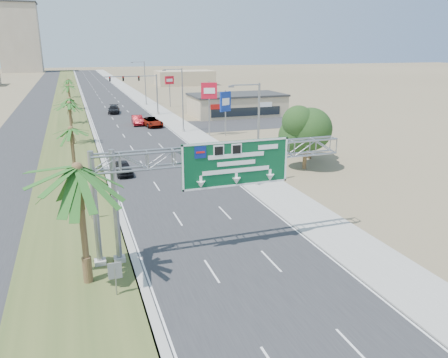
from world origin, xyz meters
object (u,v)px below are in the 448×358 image
at_px(palm_near, 77,169).
at_px(pole_sign_red_near, 209,94).
at_px(car_far, 114,110).
at_px(signal_mast, 147,91).
at_px(car_mid_lane, 137,120).
at_px(sign_gantry, 211,163).
at_px(pole_sign_blue, 225,103).
at_px(car_left_lane, 123,168).
at_px(pole_sign_red_far, 169,82).
at_px(store_building, 237,105).
at_px(car_right_lane, 152,122).

relative_size(palm_near, pole_sign_red_near, 1.01).
xyz_separation_m(car_far, pole_sign_red_near, (11.60, -29.03, 5.66)).
distance_m(palm_near, signal_mast, 65.60).
distance_m(car_mid_lane, car_far, 15.60).
relative_size(sign_gantry, pole_sign_blue, 2.42).
bearing_deg(car_left_lane, pole_sign_red_far, 69.98).
xyz_separation_m(sign_gantry, store_building, (23.06, 56.07, -4.06)).
bearing_deg(car_far, pole_sign_red_far, 32.44).
height_order(car_left_lane, pole_sign_blue, pole_sign_blue).
bearing_deg(car_right_lane, signal_mast, 75.58).
bearing_deg(palm_near, car_right_lane, 75.79).
distance_m(car_left_lane, pole_sign_red_near, 23.71).
bearing_deg(car_left_lane, signal_mast, 74.46).
height_order(sign_gantry, pole_sign_red_near, pole_sign_red_near).
height_order(sign_gantry, store_building, sign_gantry).
relative_size(car_left_lane, pole_sign_red_far, 0.59).
height_order(sign_gantry, signal_mast, signal_mast).
bearing_deg(signal_mast, pole_sign_red_near, -77.57).
relative_size(sign_gantry, car_mid_lane, 3.34).
bearing_deg(store_building, pole_sign_red_near, -122.00).
distance_m(sign_gantry, car_right_lane, 49.22).
relative_size(car_far, pole_sign_red_near, 0.66).
relative_size(palm_near, signal_mast, 0.81).
xyz_separation_m(car_left_lane, car_mid_lane, (6.09, 30.98, 0.11)).
height_order(signal_mast, pole_sign_red_far, signal_mast).
bearing_deg(pole_sign_red_far, store_building, -59.40).
bearing_deg(pole_sign_blue, car_mid_lane, 129.26).
xyz_separation_m(palm_near, car_left_lane, (4.61, 22.31, -6.21)).
relative_size(store_building, pole_sign_blue, 2.61).
bearing_deg(signal_mast, car_right_lane, -96.62).
height_order(store_building, pole_sign_red_far, pole_sign_red_far).
distance_m(signal_mast, car_far, 8.80).
xyz_separation_m(sign_gantry, car_left_lane, (-3.52, 20.39, -5.34)).
height_order(car_mid_lane, pole_sign_red_far, pole_sign_red_far).
height_order(car_mid_lane, car_right_lane, car_mid_lane).
xyz_separation_m(signal_mast, car_left_lane, (-9.76, -41.66, -4.13)).
relative_size(palm_near, store_building, 0.46).
bearing_deg(car_far, pole_sign_red_near, -60.48).
height_order(palm_near, pole_sign_red_far, palm_near).
bearing_deg(car_left_lane, sign_gantry, -82.54).
bearing_deg(sign_gantry, car_right_lane, 84.50).
xyz_separation_m(sign_gantry, car_far, (-0.00, 66.75, -5.26)).
xyz_separation_m(car_mid_lane, car_far, (-2.56, 15.38, -0.03)).
relative_size(sign_gantry, car_left_lane, 3.97).
relative_size(palm_near, car_mid_lane, 1.67).
bearing_deg(pole_sign_red_far, car_far, -155.30).
height_order(car_left_lane, car_right_lane, car_right_lane).
bearing_deg(signal_mast, store_building, -19.54).
xyz_separation_m(car_left_lane, car_far, (3.52, 46.37, 0.08)).
distance_m(sign_gantry, pole_sign_red_far, 73.99).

